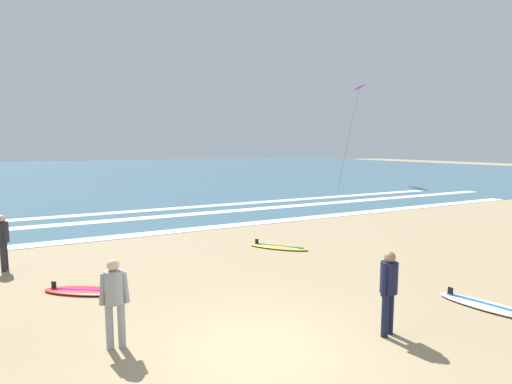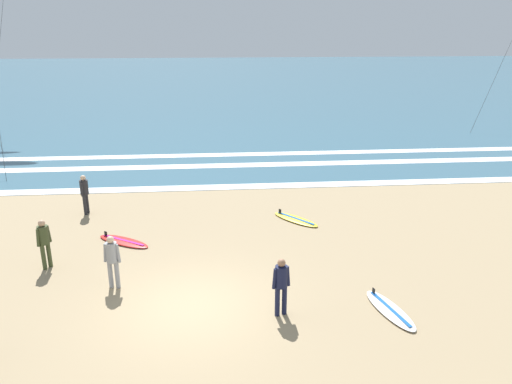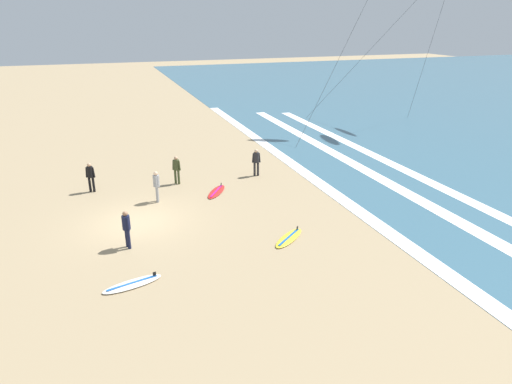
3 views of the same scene
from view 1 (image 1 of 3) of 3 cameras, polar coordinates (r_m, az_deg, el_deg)
name	(u,v)px [view 1 (image 1 of 3)]	position (r m, az deg, el deg)	size (l,w,h in m)	color
ground_plane	(261,349)	(7.42, 0.66, -21.63)	(160.00, 160.00, 0.00)	#9E8763
ocean_surface	(77,172)	(60.66, -24.35, 2.69)	(140.00, 90.00, 0.01)	#386075
wave_foam_shoreline	(108,238)	(16.35, -20.53, -6.17)	(49.11, 0.79, 0.01)	white
wave_foam_mid_break	(167,216)	(20.47, -12.64, -3.40)	(48.01, 0.85, 0.01)	white
wave_foam_outer_break	(136,211)	(22.44, -16.82, -2.65)	(43.95, 0.80, 0.01)	white
surfer_left_far	(3,237)	(13.29, -32.60, -5.53)	(0.32, 0.52, 1.60)	#232328
surfer_right_near	(389,285)	(7.89, 18.52, -12.62)	(0.51, 0.32, 1.60)	#141938
surfer_mid_group	(114,295)	(7.45, -19.68, -13.81)	(0.52, 0.32, 1.60)	gray
surfboard_right_spare	(279,247)	(13.88, 3.27, -7.87)	(1.82, 1.99, 0.25)	yellow
surfboard_near_water	(489,306)	(10.31, 30.44, -13.97)	(1.11, 2.18, 0.25)	silver
surfboard_foreground_flat	(86,291)	(10.66, -23.23, -12.91)	(2.09, 1.65, 0.25)	red
kite_magenta_mid_center	(360,87)	(39.83, 14.67, 14.34)	(5.87, 4.66, 9.29)	#CC2384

